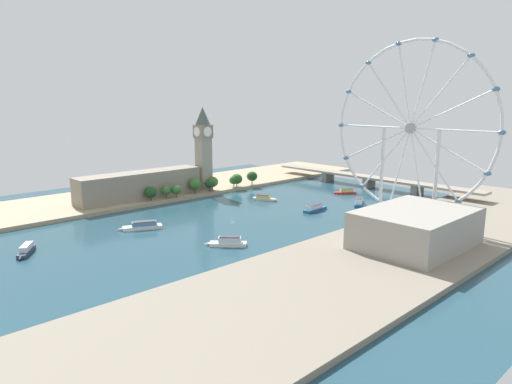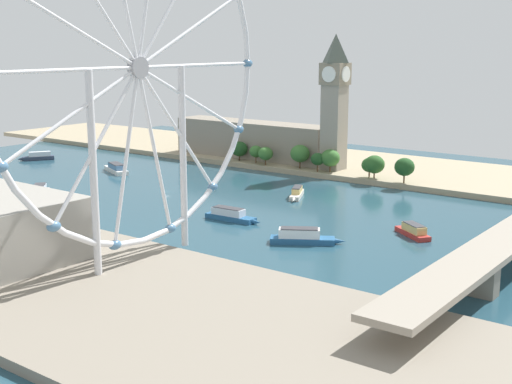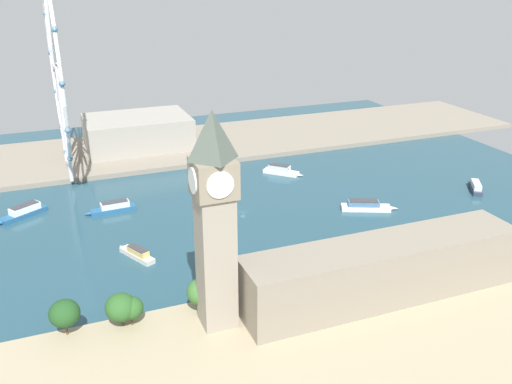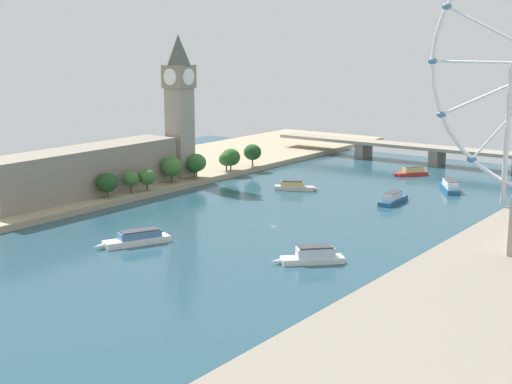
{
  "view_description": "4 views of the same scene",
  "coord_description": "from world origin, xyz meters",
  "views": [
    {
      "loc": [
        247.83,
        -208.99,
        85.75
      ],
      "look_at": [
        -3.04,
        26.7,
        16.16
      ],
      "focal_mm": 31.82,
      "sensor_mm": 36.0,
      "label": 1
    },
    {
      "loc": [
        252.49,
        247.68,
        75.2
      ],
      "look_at": [
        -1.65,
        56.34,
        6.75
      ],
      "focal_mm": 48.93,
      "sensor_mm": 36.0,
      "label": 2
    },
    {
      "loc": [
        -252.35,
        92.34,
        120.09
      ],
      "look_at": [
        2.65,
        -8.61,
        9.21
      ],
      "focal_mm": 39.07,
      "sensor_mm": 36.0,
      "label": 3
    },
    {
      "loc": [
        179.23,
        -259.3,
        78.07
      ],
      "look_at": [
        -24.47,
        20.57,
        6.38
      ],
      "focal_mm": 52.32,
      "sensor_mm": 36.0,
      "label": 4
    }
  ],
  "objects": [
    {
      "name": "clock_tower",
      "position": [
        -92.77,
        43.75,
        43.13
      ],
      "size": [
        14.43,
        14.43,
        76.98
      ],
      "color": "gray",
      "rests_on": "riverbank_left"
    },
    {
      "name": "tour_boat_0",
      "position": [
        -28.93,
        61.06,
        2.06
      ],
      "size": [
        23.05,
        13.48,
        5.21
      ],
      "rotation": [
        0.0,
        0.0,
        0.45
      ],
      "color": "beige",
      "rests_on": "ground_plane"
    },
    {
      "name": "tour_boat_5",
      "position": [
        -21.36,
        -62.07,
        2.26
      ],
      "size": [
        16.78,
        29.43,
        5.52
      ],
      "rotation": [
        0.0,
        0.0,
        4.29
      ],
      "color": "white",
      "rests_on": "ground_plane"
    },
    {
      "name": "ferris_wheel",
      "position": [
        93.61,
        80.47,
        66.51
      ],
      "size": [
        120.48,
        3.2,
        123.14
      ],
      "color": "silver",
      "rests_on": "riverbank_right"
    },
    {
      "name": "tour_boat_1",
      "position": [
        37.06,
        107.62,
        2.48
      ],
      "size": [
        19.03,
        26.71,
        6.03
      ],
      "rotation": [
        0.0,
        0.0,
        2.13
      ],
      "color": "#235684",
      "rests_on": "ground_plane"
    },
    {
      "name": "tour_boat_4",
      "position": [
        26.13,
        63.48,
        2.27
      ],
      "size": [
        7.43,
        27.43,
        5.52
      ],
      "rotation": [
        0.0,
        0.0,
        1.63
      ],
      "color": "#235684",
      "rests_on": "ground_plane"
    },
    {
      "name": "riverbank_right",
      "position": [
        122.22,
        0.0,
        1.5
      ],
      "size": [
        90.0,
        520.0,
        3.0
      ],
      "primitive_type": "cube",
      "color": "gray",
      "rests_on": "ground_plane"
    },
    {
      "name": "tour_boat_3",
      "position": [
        -20.69,
        -136.1,
        2.29
      ],
      "size": [
        21.26,
        15.58,
        5.42
      ],
      "rotation": [
        0.0,
        0.0,
        5.71
      ],
      "color": "#2D384C",
      "rests_on": "ground_plane"
    },
    {
      "name": "riverbank_left",
      "position": [
        -122.22,
        0.0,
        1.5
      ],
      "size": [
        90.0,
        520.0,
        3.0
      ],
      "primitive_type": "cube",
      "color": "tan",
      "rests_on": "ground_plane"
    },
    {
      "name": "tree_row_embankment",
      "position": [
        -82.66,
        41.05,
        10.8
      ],
      "size": [
        14.16,
        123.11,
        13.85
      ],
      "color": "#513823",
      "rests_on": "riverbank_left"
    },
    {
      "name": "tour_boat_6",
      "position": [
        46.34,
        -42.7,
        2.45
      ],
      "size": [
        21.53,
        21.31,
        6.05
      ],
      "rotation": [
        0.0,
        0.0,
        3.92
      ],
      "color": "white",
      "rests_on": "ground_plane"
    },
    {
      "name": "parliament_block",
      "position": [
        -99.62,
        -19.51,
        14.4
      ],
      "size": [
        22.0,
        110.53,
        22.81
      ],
      "primitive_type": "cube",
      "color": "gray",
      "rests_on": "riverbank_left"
    },
    {
      "name": "ground_plane",
      "position": [
        0.0,
        0.0,
        0.0
      ],
      "size": [
        414.45,
        414.45,
        0.0
      ],
      "primitive_type": "plane",
      "color": "#234756"
    },
    {
      "name": "riverside_hall",
      "position": [
        127.34,
        30.97,
        13.65
      ],
      "size": [
        49.98,
        70.35,
        21.31
      ],
      "primitive_type": "cube",
      "color": "gray",
      "rests_on": "riverbank_right"
    }
  ]
}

